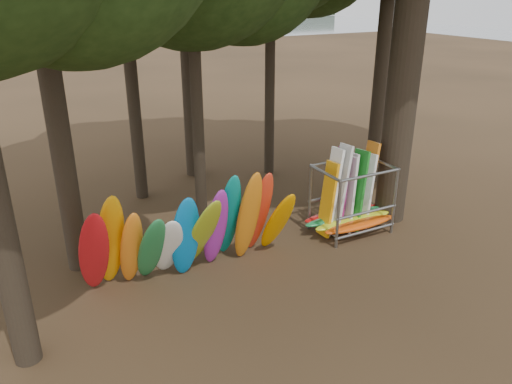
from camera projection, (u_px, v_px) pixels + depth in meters
name	position (u px, v px, depth m)	size (l,w,h in m)	color
ground	(291.00, 249.00, 14.97)	(120.00, 120.00, 0.00)	#47331E
lake	(48.00, 48.00, 64.10)	(160.00, 160.00, 0.00)	gray
far_shore	(18.00, 14.00, 104.28)	(160.00, 4.00, 4.00)	black
kayak_row	(191.00, 233.00, 13.14)	(5.82, 2.07, 3.04)	red
storage_rack	(351.00, 201.00, 15.78)	(3.15, 1.50, 2.91)	gray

